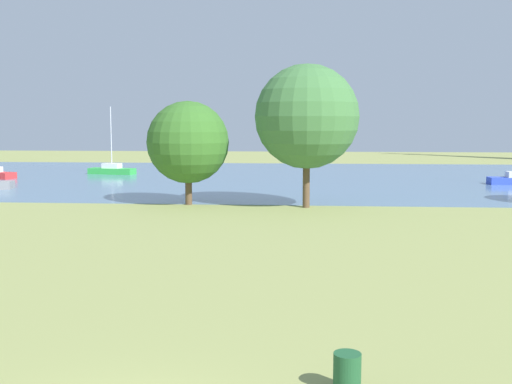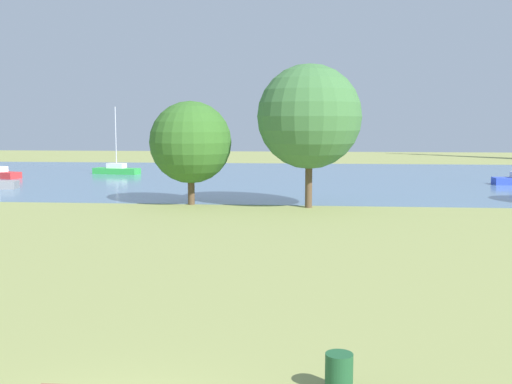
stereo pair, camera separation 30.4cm
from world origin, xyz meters
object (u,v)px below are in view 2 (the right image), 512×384
Objects in this scene: litter_bin at (339,373)px; sailboat_green at (117,170)px; tree_west_near at (191,142)px; tree_east_far at (309,117)px.

litter_bin is 54.13m from sailboat_green.
sailboat_green is 25.87m from tree_west_near.
tree_east_far reaches higher than tree_west_near.
sailboat_green is 31.06m from tree_east_far.
tree_west_near is (-8.41, 27.53, 3.65)m from litter_bin.
sailboat_green is 0.77× the size of tree_east_far.
sailboat_green is at bearing 112.43° from litter_bin.
litter_bin is 0.09× the size of tree_east_far.
tree_east_far is (7.64, -0.78, 1.64)m from tree_west_near.
tree_west_near is (12.25, -22.50, 3.59)m from sailboat_green.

